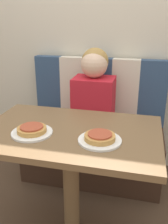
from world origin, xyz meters
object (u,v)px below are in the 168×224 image
(person, at_px, (94,91))
(pizza_left, at_px, (32,129))
(plate_right, at_px, (100,140))
(pizza_right, at_px, (100,137))
(plate_left, at_px, (32,133))

(person, xyz_separation_m, pizza_left, (-0.19, -0.77, -0.01))
(plate_right, relative_size, pizza_right, 1.41)
(plate_right, height_order, pizza_left, pizza_left)
(person, relative_size, pizza_left, 4.25)
(plate_left, bearing_deg, person, 76.16)
(plate_left, height_order, plate_right, same)
(pizza_left, height_order, pizza_right, same)
(pizza_right, bearing_deg, pizza_left, 180.00)
(plate_right, bearing_deg, pizza_left, 180.00)
(person, relative_size, plate_right, 3.02)
(pizza_right, bearing_deg, plate_right, 180.00)
(pizza_left, bearing_deg, pizza_right, 0.00)
(plate_left, relative_size, pizza_right, 1.41)
(plate_left, height_order, pizza_right, pizza_right)
(pizza_left, bearing_deg, plate_right, 0.00)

